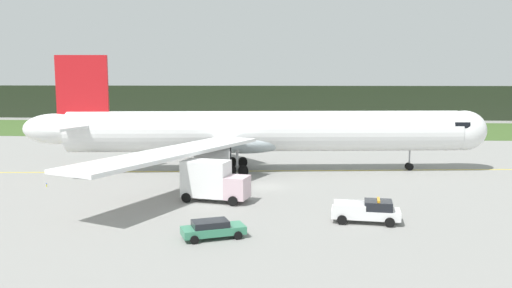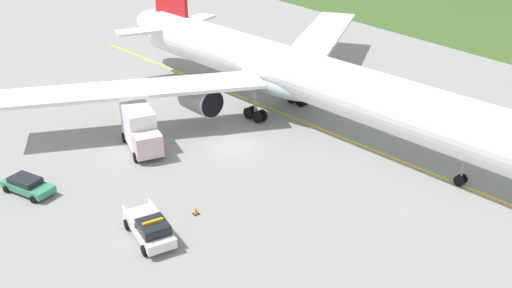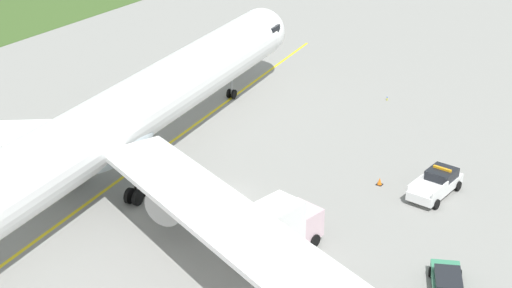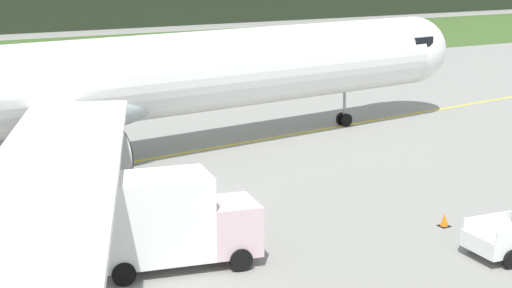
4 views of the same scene
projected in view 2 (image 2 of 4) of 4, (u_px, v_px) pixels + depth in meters
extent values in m
plane|color=gray|center=(231.00, 146.00, 54.06)|extent=(320.00, 320.00, 0.00)
cube|color=yellow|center=(300.00, 121.00, 59.32)|extent=(74.92, 9.09, 0.01)
cylinder|color=white|center=(302.00, 75.00, 57.18)|extent=(47.38, 10.36, 4.90)
ellipsoid|color=white|center=(157.00, 25.00, 73.48)|extent=(8.21, 4.56, 3.67)
ellipsoid|color=#ABB8BE|center=(285.00, 82.00, 59.32)|extent=(11.03, 6.33, 2.69)
cube|color=white|center=(320.00, 37.00, 72.03)|extent=(18.75, 23.18, 0.35)
cylinder|color=#A8A8A8|center=(311.00, 64.00, 67.00)|extent=(4.04, 3.25, 2.84)
cylinder|color=black|center=(324.00, 68.00, 65.74)|extent=(0.42, 2.61, 2.61)
cube|color=white|center=(132.00, 89.00, 55.34)|extent=(14.18, 25.11, 0.35)
cylinder|color=#A8A8A8|center=(200.00, 99.00, 57.01)|extent=(4.04, 3.25, 2.84)
cylinder|color=black|center=(213.00, 104.00, 55.74)|extent=(0.42, 2.61, 2.61)
cube|color=white|center=(193.00, 20.00, 73.64)|extent=(5.14, 7.26, 0.28)
cube|color=white|center=(145.00, 30.00, 69.20)|extent=(3.80, 7.20, 0.28)
cylinder|color=gray|center=(463.00, 166.00, 46.81)|extent=(0.20, 0.20, 2.46)
cylinder|color=black|center=(462.00, 179.00, 47.51)|extent=(0.92, 0.32, 0.90)
cylinder|color=black|center=(459.00, 181.00, 47.19)|extent=(0.92, 0.32, 0.90)
cylinder|color=gray|center=(298.00, 88.00, 62.68)|extent=(0.28, 0.28, 2.46)
cylinder|color=black|center=(300.00, 101.00, 62.55)|extent=(1.23, 0.44, 1.20)
cylinder|color=black|center=(305.00, 100.00, 62.98)|extent=(1.23, 0.44, 1.20)
cylinder|color=black|center=(291.00, 98.00, 63.47)|extent=(1.23, 0.44, 1.20)
cylinder|color=black|center=(295.00, 96.00, 63.90)|extent=(1.23, 0.44, 1.20)
cylinder|color=gray|center=(255.00, 103.00, 58.78)|extent=(0.28, 0.28, 2.46)
cylinder|color=black|center=(262.00, 115.00, 59.07)|extent=(1.23, 0.44, 1.20)
cylinder|color=black|center=(257.00, 117.00, 58.64)|extent=(1.23, 0.44, 1.20)
cylinder|color=black|center=(253.00, 111.00, 59.99)|extent=(1.23, 0.44, 1.20)
cylinder|color=black|center=(248.00, 113.00, 59.56)|extent=(1.23, 0.44, 1.20)
cube|color=white|center=(149.00, 229.00, 40.53)|extent=(5.48, 2.64, 0.70)
cube|color=black|center=(153.00, 227.00, 39.48)|extent=(2.31, 2.12, 0.70)
cube|color=white|center=(155.00, 209.00, 41.71)|extent=(2.53, 0.38, 0.45)
cube|color=white|center=(129.00, 217.00, 40.83)|extent=(2.53, 0.38, 0.45)
cube|color=orange|center=(153.00, 222.00, 39.29)|extent=(0.36, 1.46, 0.16)
cylinder|color=black|center=(173.00, 241.00, 39.75)|extent=(0.78, 0.32, 0.76)
cylinder|color=black|center=(144.00, 251.00, 38.81)|extent=(0.78, 0.32, 0.76)
cylinder|color=black|center=(154.00, 216.00, 42.55)|extent=(0.78, 0.32, 0.76)
cylinder|color=black|center=(127.00, 224.00, 41.61)|extent=(0.78, 0.32, 0.76)
cube|color=beige|center=(148.00, 145.00, 50.95)|extent=(2.37, 2.75, 2.00)
cube|color=white|center=(139.00, 125.00, 53.16)|extent=(4.62, 3.24, 3.32)
cylinder|color=#99999E|center=(143.00, 146.00, 53.24)|extent=(0.77, 0.26, 1.04)
cylinder|color=#99999E|center=(138.00, 139.00, 54.62)|extent=(0.77, 0.26, 1.04)
cylinder|color=black|center=(162.00, 152.00, 51.82)|extent=(0.93, 0.44, 0.90)
cylinder|color=black|center=(135.00, 157.00, 50.94)|extent=(0.93, 0.44, 0.90)
cylinder|color=black|center=(149.00, 133.00, 55.54)|extent=(0.93, 0.44, 0.90)
cylinder|color=black|center=(124.00, 137.00, 54.66)|extent=(0.93, 0.44, 0.90)
cube|color=#398663|center=(28.00, 186.00, 46.13)|extent=(4.80, 3.42, 0.55)
cube|color=black|center=(25.00, 180.00, 46.01)|extent=(2.92, 2.44, 0.45)
cylinder|color=black|center=(51.00, 189.00, 46.26)|extent=(0.62, 0.40, 0.60)
cylinder|color=black|center=(33.00, 200.00, 44.84)|extent=(0.62, 0.40, 0.60)
cylinder|color=black|center=(25.00, 180.00, 47.67)|extent=(0.62, 0.40, 0.60)
cylinder|color=black|center=(6.00, 189.00, 46.25)|extent=(0.62, 0.40, 0.60)
cube|color=black|center=(196.00, 214.00, 43.54)|extent=(0.47, 0.47, 0.03)
cone|color=orange|center=(196.00, 210.00, 43.41)|extent=(0.36, 0.36, 0.57)
cylinder|color=yellow|center=(110.00, 82.00, 69.40)|extent=(0.10, 0.10, 0.28)
sphere|color=blue|center=(110.00, 81.00, 69.32)|extent=(0.12, 0.12, 0.12)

